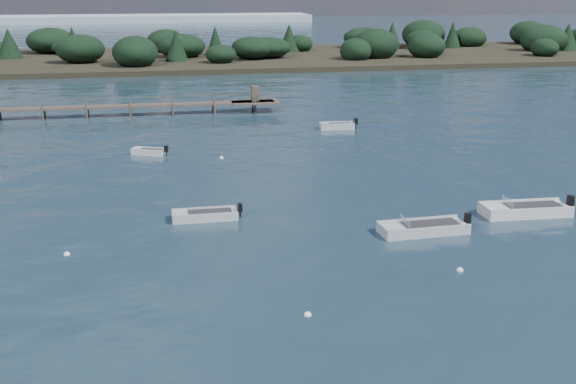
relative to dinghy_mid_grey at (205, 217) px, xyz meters
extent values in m
plane|color=#142530|center=(4.35, 47.17, -0.14)|extent=(400.00, 400.00, 0.00)
cube|color=#A3A7AA|center=(0.01, 0.00, -0.05)|extent=(3.74, 1.44, 0.62)
cube|color=#A3A7AA|center=(-1.41, 0.01, 0.31)|extent=(0.90, 1.28, 0.12)
cube|color=#242426|center=(0.31, 0.00, 0.24)|extent=(2.54, 1.15, 0.11)
cube|color=#A3A7AA|center=(0.00, -0.66, 0.31)|extent=(3.74, 0.12, 0.12)
cube|color=#A3A7AA|center=(0.01, 0.66, 0.31)|extent=(3.74, 0.12, 0.12)
cube|color=black|center=(2.07, -0.01, 0.42)|extent=(0.25, 0.30, 0.49)
cylinder|color=black|center=(2.07, -0.01, -0.01)|extent=(0.09, 0.09, 0.49)
cube|color=#A3A7AA|center=(11.51, -4.69, -0.04)|extent=(4.87, 1.98, 0.70)
cube|color=#A3A7AA|center=(9.69, -4.75, 0.37)|extent=(1.21, 1.66, 0.14)
cube|color=#242426|center=(11.90, -4.67, 0.29)|extent=(3.32, 1.56, 0.12)
cube|color=#A3A7AA|center=(11.54, -5.53, 0.37)|extent=(4.80, 0.30, 0.14)
cube|color=#A3A7AA|center=(11.48, -3.85, 0.37)|extent=(4.80, 0.30, 0.14)
cube|color=black|center=(14.13, -4.59, 0.49)|extent=(0.29, 0.35, 0.55)
cylinder|color=black|center=(14.13, -4.59, 0.01)|extent=(0.10, 0.10, 0.55)
cube|color=silver|center=(10.45, -4.73, 0.61)|extent=(0.20, 1.30, 0.42)
cube|color=#A3A7AA|center=(14.36, 24.30, -0.03)|extent=(3.24, 1.47, 0.74)
cube|color=#A3A7AA|center=(13.16, 24.37, 0.40)|extent=(0.83, 1.19, 0.15)
cube|color=#242426|center=(14.62, 24.28, 0.31)|extent=(2.22, 1.15, 0.13)
cube|color=#A3A7AA|center=(14.33, 23.73, 0.40)|extent=(3.17, 0.33, 0.15)
cube|color=#A3A7AA|center=(14.40, 24.87, 0.40)|extent=(3.17, 0.33, 0.15)
cube|color=black|center=(16.18, 24.18, 0.53)|extent=(0.32, 0.38, 0.58)
cylinder|color=black|center=(16.18, 24.18, 0.02)|extent=(0.11, 0.11, 0.58)
cube|color=silver|center=(18.58, -2.85, -0.03)|extent=(5.21, 2.17, 0.80)
cube|color=silver|center=(16.64, -2.76, 0.44)|extent=(1.31, 1.80, 0.16)
cube|color=#242426|center=(18.99, -2.87, 0.35)|extent=(3.55, 1.70, 0.14)
cube|color=silver|center=(18.54, -3.75, 0.44)|extent=(5.12, 0.37, 0.16)
cube|color=silver|center=(18.62, -1.95, 0.44)|extent=(5.12, 0.37, 0.16)
cube|color=black|center=(21.39, -2.98, 0.58)|extent=(0.34, 0.40, 0.63)
cylinder|color=black|center=(21.39, -2.98, 0.03)|extent=(0.12, 0.12, 0.63)
cube|color=silver|center=(17.46, -2.80, 0.71)|extent=(0.24, 1.40, 0.48)
cube|color=silver|center=(-2.98, 17.13, -0.05)|extent=(2.81, 2.06, 0.61)
cube|color=silver|center=(-3.87, 17.56, 0.30)|extent=(0.97, 1.12, 0.12)
cube|color=#242426|center=(-2.79, 17.04, 0.23)|extent=(1.96, 1.51, 0.10)
cube|color=silver|center=(-3.18, 16.71, 0.30)|extent=(2.40, 1.21, 0.12)
cube|color=silver|center=(-2.78, 17.56, 0.30)|extent=(2.40, 1.21, 0.12)
cube|color=black|center=(-1.62, 16.49, 0.41)|extent=(0.35, 0.37, 0.48)
cylinder|color=black|center=(-1.62, 16.49, -0.01)|extent=(0.12, 0.12, 0.48)
sphere|color=white|center=(11.24, -10.14, -0.14)|extent=(0.32, 0.32, 0.32)
sphere|color=white|center=(-7.29, -4.37, -0.14)|extent=(0.32, 0.32, 0.32)
sphere|color=white|center=(18.16, -3.23, -0.14)|extent=(0.32, 0.32, 0.32)
sphere|color=white|center=(2.57, 14.78, -0.14)|extent=(0.32, 0.32, 0.32)
sphere|color=white|center=(3.09, -13.40, -0.14)|extent=(0.32, 0.32, 0.32)
cube|color=#50443A|center=(8.35, 35.17, 0.86)|extent=(5.00, 3.20, 0.18)
cube|color=#50443A|center=(8.35, 35.17, 1.76)|extent=(0.80, 0.80, 1.60)
cylinder|color=#50443A|center=(-17.39, 36.03, 0.26)|extent=(0.20, 0.20, 2.20)
cylinder|color=#50443A|center=(-13.12, 34.32, 0.26)|extent=(0.20, 0.20, 2.20)
cylinder|color=#50443A|center=(-13.12, 36.03, 0.26)|extent=(0.20, 0.20, 2.20)
cylinder|color=#50443A|center=(-8.85, 34.32, 0.26)|extent=(0.20, 0.20, 2.20)
cylinder|color=#50443A|center=(-8.85, 36.03, 0.26)|extent=(0.20, 0.20, 2.20)
cylinder|color=#50443A|center=(-4.59, 34.32, 0.26)|extent=(0.20, 0.20, 2.20)
cylinder|color=#50443A|center=(-4.59, 36.03, 0.26)|extent=(0.20, 0.20, 2.20)
cylinder|color=#50443A|center=(-0.32, 34.32, 0.26)|extent=(0.20, 0.20, 2.20)
cylinder|color=#50443A|center=(-0.32, 36.03, 0.26)|extent=(0.20, 0.20, 2.20)
cylinder|color=#50443A|center=(3.95, 34.32, 0.26)|extent=(0.20, 0.20, 2.20)
cylinder|color=#50443A|center=(3.95, 36.03, 0.26)|extent=(0.20, 0.20, 2.20)
cylinder|color=#50443A|center=(8.21, 34.32, 0.26)|extent=(0.20, 0.20, 2.20)
cylinder|color=#50443A|center=(8.21, 36.03, 0.26)|extent=(0.20, 0.20, 2.20)
cube|color=black|center=(29.35, 87.17, -0.14)|extent=(190.00, 40.00, 1.60)
ellipsoid|color=black|center=(29.35, 87.17, 2.66)|extent=(180.50, 36.00, 4.40)
camera|label=1|loc=(-2.96, -39.77, 13.03)|focal=45.00mm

